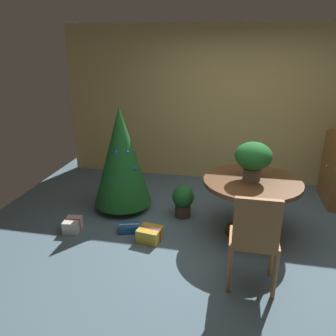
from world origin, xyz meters
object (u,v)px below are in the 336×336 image
Objects in this scene: flower_vase at (253,158)px; potted_plant at (183,200)px; holiday_tree at (121,157)px; gift_box_gold at (150,234)px; wooden_chair_near at (255,237)px; round_dining_table at (251,194)px; gift_box_blue at (129,228)px; gift_box_cream at (73,225)px.

flower_vase is 1.03× the size of potted_plant.
holiday_tree is 4.81× the size of gift_box_gold.
wooden_chair_near is at bearing -89.19° from flower_vase.
potted_plant is (-0.89, 0.27, -0.29)m from round_dining_table.
holiday_tree reaches higher than gift_box_gold.
flower_vase is 1.81m from holiday_tree.
flower_vase reaches higher than wooden_chair_near.
holiday_tree is (-1.78, 0.36, 0.25)m from round_dining_table.
holiday_tree is at bearing 141.55° from wooden_chair_near.
gift_box_gold is at bearing -160.21° from round_dining_table.
gift_box_blue is (-1.49, 0.79, -0.53)m from wooden_chair_near.
flower_vase reaches higher than round_dining_table.
potted_plant reaches higher than gift_box_blue.
gift_box_gold is (-1.18, 0.63, -0.49)m from wooden_chair_near.
holiday_tree is 1.01m from gift_box_blue.
potted_plant is (0.90, -0.08, -0.54)m from holiday_tree.
flower_vase reaches higher than gift_box_cream.
flower_vase is at bearing 10.66° from gift_box_cream.
holiday_tree is at bearing 169.00° from flower_vase.
gift_box_cream is at bearing -169.34° from flower_vase.
wooden_chair_near is (0.02, -1.07, -0.43)m from flower_vase.
gift_box_cream is at bearing -169.75° from gift_box_blue.
flower_vase reaches higher than potted_plant.
flower_vase is at bearing 10.86° from gift_box_blue.
holiday_tree is at bearing 114.82° from gift_box_blue.
gift_box_cream is (-2.20, -0.41, -0.93)m from flower_vase.
gift_box_cream is 1.49m from potted_plant.
flower_vase is 1.78m from gift_box_blue.
gift_box_cream is 0.88× the size of gift_box_gold.
gift_box_cream is at bearing -169.75° from round_dining_table.
round_dining_table is 1.83m from holiday_tree.
gift_box_blue is 0.35m from gift_box_gold.
holiday_tree is 5.44× the size of gift_box_cream.
potted_plant is (-0.87, 0.26, -0.75)m from flower_vase.
round_dining_table is 2.62× the size of potted_plant.
wooden_chair_near reaches higher than gift_box_gold.
wooden_chair_near is at bearing -90.00° from round_dining_table.
wooden_chair_near reaches higher than potted_plant.
holiday_tree is 1.21m from gift_box_gold.
round_dining_table is 3.82× the size of gift_box_gold.
gift_box_blue is 1.07× the size of gift_box_cream.
holiday_tree is at bearing 127.65° from gift_box_gold.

